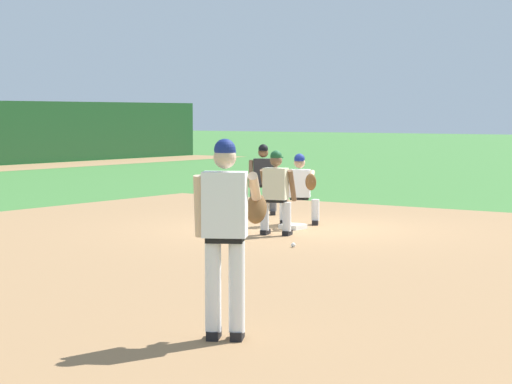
% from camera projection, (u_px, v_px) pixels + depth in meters
% --- Properties ---
extents(ground_plane, '(160.00, 160.00, 0.00)m').
position_uv_depth(ground_plane, '(293.00, 229.00, 18.03)').
color(ground_plane, '#3D7533').
extents(infield_dirt_patch, '(18.00, 18.00, 0.01)m').
position_uv_depth(infield_dirt_patch, '(270.00, 266.00, 13.62)').
color(infield_dirt_patch, '#9E754C').
rests_on(infield_dirt_patch, ground).
extents(first_base_bag, '(0.38, 0.38, 0.09)m').
position_uv_depth(first_base_bag, '(293.00, 227.00, 18.03)').
color(first_base_bag, white).
rests_on(first_base_bag, ground).
extents(baseball, '(0.07, 0.07, 0.07)m').
position_uv_depth(baseball, '(293.00, 245.00, 15.57)').
color(baseball, white).
rests_on(baseball, ground).
extents(pitcher, '(0.84, 0.58, 1.86)m').
position_uv_depth(pitcher, '(227.00, 226.00, 9.15)').
color(pitcher, black).
rests_on(pitcher, ground).
extents(first_baseman, '(0.83, 1.02, 1.34)m').
position_uv_depth(first_baseman, '(300.00, 186.00, 18.63)').
color(first_baseman, black).
rests_on(first_baseman, ground).
extents(baserunner, '(0.55, 0.66, 1.46)m').
position_uv_depth(baserunner, '(276.00, 189.00, 17.05)').
color(baserunner, black).
rests_on(baserunner, ground).
extents(umpire, '(0.64, 0.68, 1.46)m').
position_uv_depth(umpire, '(263.00, 177.00, 20.50)').
color(umpire, black).
rests_on(umpire, ground).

